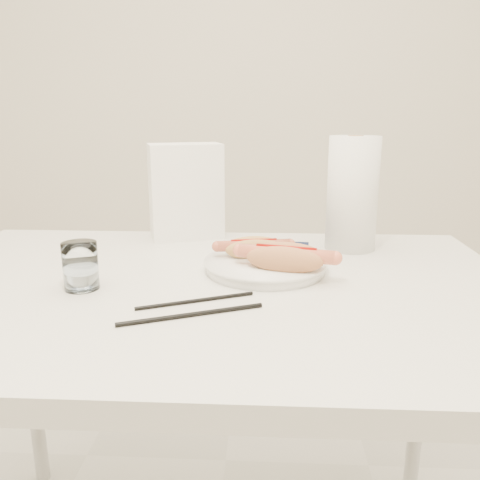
{
  "coord_description": "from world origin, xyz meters",
  "views": [
    {
      "loc": [
        0.12,
        -0.88,
        1.06
      ],
      "look_at": [
        0.07,
        0.05,
        0.82
      ],
      "focal_mm": 37.07,
      "sensor_mm": 36.0,
      "label": 1
    }
  ],
  "objects_px": {
    "hotdog_left": "(254,248)",
    "table": "(204,312)",
    "water_glass": "(81,266)",
    "paper_towel_roll": "(352,194)",
    "plate": "(265,267)",
    "napkin_box": "(186,191)",
    "hotdog_right": "(286,258)"
  },
  "relations": [
    {
      "from": "hotdog_right",
      "to": "hotdog_left",
      "type": "bearing_deg",
      "value": 141.9
    },
    {
      "from": "hotdog_left",
      "to": "water_glass",
      "type": "relative_size",
      "value": 1.77
    },
    {
      "from": "napkin_box",
      "to": "table",
      "type": "bearing_deg",
      "value": -94.17
    },
    {
      "from": "napkin_box",
      "to": "hotdog_right",
      "type": "bearing_deg",
      "value": -71.25
    },
    {
      "from": "table",
      "to": "hotdog_left",
      "type": "bearing_deg",
      "value": 49.1
    },
    {
      "from": "hotdog_left",
      "to": "hotdog_right",
      "type": "xyz_separation_m",
      "value": [
        0.06,
        -0.08,
        0.0
      ]
    },
    {
      "from": "hotdog_left",
      "to": "water_glass",
      "type": "bearing_deg",
      "value": -164.34
    },
    {
      "from": "hotdog_left",
      "to": "paper_towel_roll",
      "type": "height_order",
      "value": "paper_towel_roll"
    },
    {
      "from": "plate",
      "to": "water_glass",
      "type": "bearing_deg",
      "value": -160.33
    },
    {
      "from": "plate",
      "to": "water_glass",
      "type": "relative_size",
      "value": 2.75
    },
    {
      "from": "water_glass",
      "to": "plate",
      "type": "bearing_deg",
      "value": 19.67
    },
    {
      "from": "water_glass",
      "to": "napkin_box",
      "type": "xyz_separation_m",
      "value": [
        0.13,
        0.39,
        0.08
      ]
    },
    {
      "from": "water_glass",
      "to": "hotdog_right",
      "type": "bearing_deg",
      "value": 10.68
    },
    {
      "from": "table",
      "to": "water_glass",
      "type": "xyz_separation_m",
      "value": [
        -0.22,
        -0.05,
        0.1
      ]
    },
    {
      "from": "hotdog_left",
      "to": "table",
      "type": "bearing_deg",
      "value": -141.28
    },
    {
      "from": "napkin_box",
      "to": "water_glass",
      "type": "bearing_deg",
      "value": -126.65
    },
    {
      "from": "hotdog_right",
      "to": "water_glass",
      "type": "bearing_deg",
      "value": -155.55
    },
    {
      "from": "water_glass",
      "to": "napkin_box",
      "type": "bearing_deg",
      "value": 71.51
    },
    {
      "from": "hotdog_right",
      "to": "plate",
      "type": "bearing_deg",
      "value": 142.73
    },
    {
      "from": "table",
      "to": "hotdog_left",
      "type": "height_order",
      "value": "hotdog_left"
    },
    {
      "from": "table",
      "to": "paper_towel_roll",
      "type": "distance_m",
      "value": 0.45
    },
    {
      "from": "table",
      "to": "hotdog_right",
      "type": "relative_size",
      "value": 6.46
    },
    {
      "from": "hotdog_left",
      "to": "paper_towel_roll",
      "type": "xyz_separation_m",
      "value": [
        0.22,
        0.15,
        0.09
      ]
    },
    {
      "from": "hotdog_left",
      "to": "plate",
      "type": "bearing_deg",
      "value": -63.56
    },
    {
      "from": "water_glass",
      "to": "table",
      "type": "bearing_deg",
      "value": 11.74
    },
    {
      "from": "plate",
      "to": "paper_towel_roll",
      "type": "relative_size",
      "value": 0.92
    },
    {
      "from": "table",
      "to": "plate",
      "type": "relative_size",
      "value": 5.02
    },
    {
      "from": "paper_towel_roll",
      "to": "table",
      "type": "bearing_deg",
      "value": -140.55
    },
    {
      "from": "table",
      "to": "water_glass",
      "type": "height_order",
      "value": "water_glass"
    },
    {
      "from": "hotdog_right",
      "to": "napkin_box",
      "type": "height_order",
      "value": "napkin_box"
    },
    {
      "from": "paper_towel_roll",
      "to": "plate",
      "type": "bearing_deg",
      "value": -137.06
    },
    {
      "from": "table",
      "to": "paper_towel_roll",
      "type": "xyz_separation_m",
      "value": [
        0.31,
        0.26,
        0.19
      ]
    }
  ]
}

